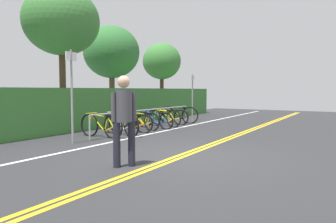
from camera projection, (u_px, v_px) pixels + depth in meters
name	position (u px, v px, depth m)	size (l,w,h in m)	color
ground_plane	(181.00, 157.00, 7.11)	(35.56, 13.09, 0.05)	#2B2B2D
centre_line_yellow_inner	(184.00, 156.00, 7.07)	(32.00, 0.10, 0.00)	gold
centre_line_yellow_outer	(178.00, 156.00, 7.15)	(32.00, 0.10, 0.00)	gold
bike_lane_stripe_white	(95.00, 146.00, 8.44)	(32.00, 0.12, 0.00)	white
bike_rack	(148.00, 114.00, 11.97)	(6.15, 0.05, 0.75)	#9EA0A5
bicycle_0	(101.00, 126.00, 9.91)	(0.46, 1.77, 0.78)	black
bicycle_1	(121.00, 124.00, 10.41)	(0.59, 1.81, 0.78)	black
bicycle_2	(130.00, 123.00, 11.11)	(0.52, 1.69, 0.69)	black
bicycle_3	(141.00, 121.00, 11.78)	(0.46, 1.66, 0.71)	black
bicycle_4	(155.00, 120.00, 12.19)	(0.46, 1.69, 0.68)	black
bicycle_5	(164.00, 118.00, 12.87)	(0.46, 1.73, 0.74)	black
bicycle_6	(169.00, 117.00, 13.56)	(0.47, 1.74, 0.70)	black
bicycle_7	(178.00, 115.00, 14.16)	(0.58, 1.77, 0.78)	black
pedestrian	(124.00, 114.00, 6.06)	(0.41, 0.34, 1.75)	#1E1E2D
sign_post_near	(72.00, 88.00, 8.73)	(0.36, 0.06, 2.57)	gray
sign_post_far	(192.00, 93.00, 15.12)	(0.36, 0.06, 2.22)	gray
hedge_backdrop	(128.00, 105.00, 14.34)	(15.10, 1.03, 1.55)	#387533
tree_mid	(61.00, 22.00, 12.11)	(2.87, 2.87, 5.37)	#473323
tree_far_right	(112.00, 52.00, 15.87)	(2.78, 2.78, 4.65)	brown
tree_extra	(162.00, 62.00, 18.99)	(2.28, 2.28, 4.27)	#473323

